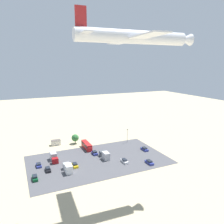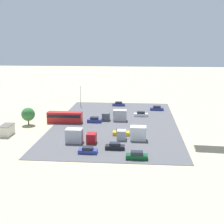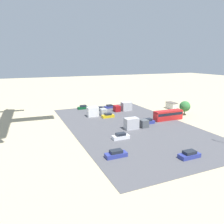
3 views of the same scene
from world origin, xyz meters
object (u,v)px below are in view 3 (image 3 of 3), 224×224
Objects in this scene: parked_car_5 at (99,109)px; parked_car_6 at (121,136)px; parked_car_3 at (108,116)px; parked_car_1 at (189,155)px; shed_building at (172,106)px; parked_truck_2 at (135,124)px; parked_car_7 at (83,107)px; parked_truck_1 at (124,107)px; parked_car_4 at (116,154)px; parked_truck_0 at (96,112)px; bus at (168,115)px; parked_car_0 at (109,107)px; parked_car_2 at (148,121)px.

parked_car_5 is 32.21m from parked_car_6.
parked_car_6 is at bearing 166.14° from parked_car_3.
parked_car_1 is 36.60m from parked_car_3.
shed_building is 31.97m from parked_truck_2.
parked_truck_1 is (-9.41, -13.87, 0.85)m from parked_car_7.
shed_building is 51.63m from parked_car_4.
parked_truck_0 reaches higher than parked_truck_2.
parked_car_7 is 0.63× the size of parked_truck_0.
parked_car_4 is 1.08× the size of parked_car_5.
bus is 29.33m from parked_car_1.
parked_car_7 reaches higher than parked_car_0.
parked_car_2 is 0.57× the size of parked_truck_2.
shed_building is 1.06× the size of parked_car_1.
parked_car_7 is at bearing 55.84° from parked_truck_1.
parked_car_0 is 15.22m from parked_car_3.
parked_car_2 is 31.15m from parked_car_7.
parked_car_0 is at bearing -3.82° from parked_car_1.
parked_car_3 is 0.60× the size of parked_truck_0.
parked_car_2 is 18.97m from parked_truck_1.
parked_car_3 is at bearing 57.92° from bus.
parked_car_6 reaches higher than parked_car_4.
parked_truck_2 is at bearing 104.35° from bus.
parked_car_5 is 0.96× the size of parked_car_7.
parked_car_1 is at bearing -175.19° from parked_car_3.
shed_building is at bearing -51.05° from parked_car_4.
parked_car_6 is at bearing 123.88° from shed_building.
parked_car_5 is at bearing -3.96° from parked_car_3.
parked_car_4 is 46.83m from parked_car_7.
parked_car_6 is (-20.82, 5.13, 0.00)m from parked_car_3.
parked_car_6 is 9.78m from parked_truck_2.
parked_truck_2 is (-17.13, 27.00, 0.22)m from shed_building.
parked_car_7 is 0.62× the size of parked_truck_1.
parked_car_4 is (-32.45, 40.15, -0.64)m from shed_building.
parked_truck_0 is (40.12, 6.30, 0.92)m from parked_car_1.
bus reaches higher than parked_car_1.
parked_car_6 is at bearing 169.47° from parked_car_5.
parked_car_4 reaches higher than parked_car_0.
parked_car_2 reaches higher than parked_car_1.
shed_building reaches higher than parked_car_1.
parked_car_5 is 0.97× the size of parked_car_6.
parked_car_3 is at bearing 94.68° from shed_building.
parked_car_0 is 7.66m from parked_truck_1.
parked_car_3 is 0.95× the size of parked_car_7.
parked_truck_1 is at bearing 161.59° from parked_truck_2.
parked_car_6 reaches higher than parked_car_1.
parked_car_6 reaches higher than parked_car_5.
shed_building is at bearing -102.85° from parked_truck_1.
parked_car_7 is 0.61× the size of parked_truck_2.
bus is at bearing -55.71° from parked_car_4.
parked_truck_2 is at bearing 12.12° from parked_car_7.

